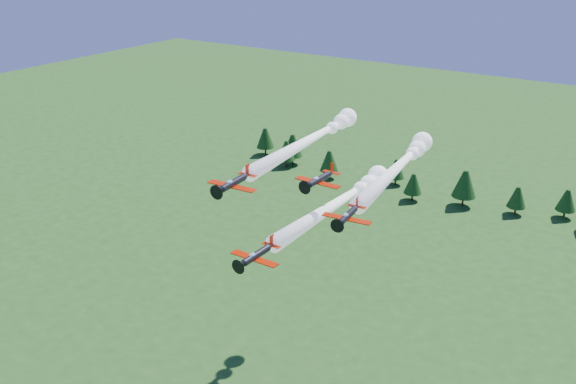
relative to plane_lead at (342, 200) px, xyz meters
The scene contains 5 objects.
plane_lead is the anchor object (origin of this frame).
plane_left 17.29m from the plane_lead, 137.76° to the left, with size 8.26×46.80×3.70m.
plane_right 12.43m from the plane_lead, 61.29° to the left, with size 9.19×41.94×3.70m.
plane_slot 8.01m from the plane_lead, 98.89° to the right, with size 7.61×8.29×2.68m.
treeline 103.53m from the plane_lead, 96.28° to the left, with size 175.34×18.13×11.53m.
Camera 1 is at (45.72, -71.40, 79.84)m, focal length 40.00 mm.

